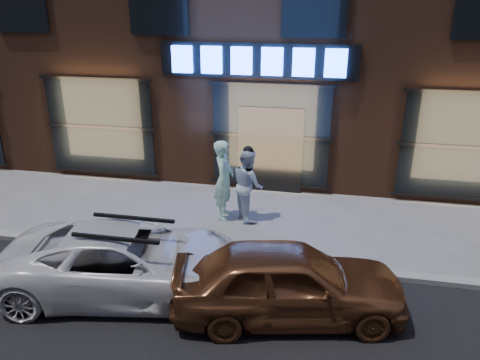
{
  "coord_description": "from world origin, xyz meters",
  "views": [
    {
      "loc": [
        1.53,
        -8.27,
        5.24
      ],
      "look_at": [
        -0.39,
        1.6,
        1.2
      ],
      "focal_mm": 35.0,
      "sensor_mm": 36.0,
      "label": 1
    }
  ],
  "objects_px": {
    "man_bowtie": "(224,180)",
    "white_suv": "(128,261)",
    "gold_sedan": "(288,281)",
    "man_cap": "(248,184)"
  },
  "relations": [
    {
      "from": "white_suv",
      "to": "gold_sedan",
      "type": "height_order",
      "value": "gold_sedan"
    },
    {
      "from": "man_bowtie",
      "to": "white_suv",
      "type": "distance_m",
      "value": 3.58
    },
    {
      "from": "man_cap",
      "to": "white_suv",
      "type": "xyz_separation_m",
      "value": [
        -1.63,
        -3.45,
        -0.26
      ]
    },
    {
      "from": "man_bowtie",
      "to": "gold_sedan",
      "type": "relative_size",
      "value": 0.5
    },
    {
      "from": "man_cap",
      "to": "man_bowtie",
      "type": "bearing_deg",
      "value": 63.86
    },
    {
      "from": "man_bowtie",
      "to": "gold_sedan",
      "type": "bearing_deg",
      "value": -153.37
    },
    {
      "from": "man_bowtie",
      "to": "gold_sedan",
      "type": "xyz_separation_m",
      "value": [
        1.93,
        -3.54,
        -0.32
      ]
    },
    {
      "from": "man_cap",
      "to": "white_suv",
      "type": "relative_size",
      "value": 0.39
    },
    {
      "from": "man_bowtie",
      "to": "man_cap",
      "type": "bearing_deg",
      "value": -86.91
    },
    {
      "from": "man_bowtie",
      "to": "white_suv",
      "type": "xyz_separation_m",
      "value": [
        -1.04,
        -3.4,
        -0.36
      ]
    }
  ]
}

